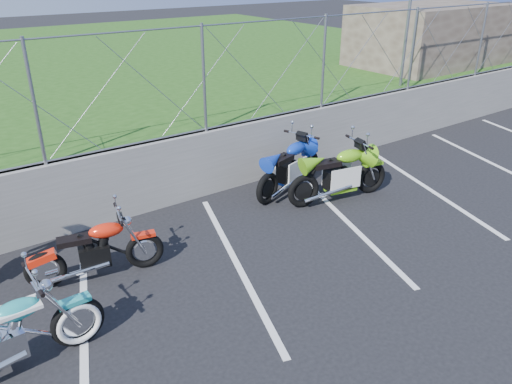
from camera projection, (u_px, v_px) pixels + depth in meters
ground at (275, 293)px, 7.08m from camera, size 90.00×90.00×0.00m
retaining_wall at (162, 174)px, 9.39m from camera, size 30.00×0.22×1.30m
grass_field at (30, 81)px, 16.76m from camera, size 30.00×20.00×1.30m
stone_building at (432, 35)px, 15.79m from camera, size 5.00×3.00×1.80m
chain_link_fence at (154, 87)px, 8.70m from camera, size 28.00×0.03×2.00m
sign_pole at (407, 27)px, 12.61m from camera, size 0.08×0.08×3.00m
parking_lines at (295, 239)px, 8.46m from camera, size 18.29×4.31×0.01m
cruiser_turquoise at (7, 341)px, 5.53m from camera, size 2.27×0.72×1.12m
naked_orange at (98, 252)px, 7.28m from camera, size 1.96×0.70×0.99m
sportbike_green at (340, 176)px, 9.69m from camera, size 2.21×0.79×1.15m
sportbike_blue at (290, 168)px, 10.08m from camera, size 2.10×0.86×1.12m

